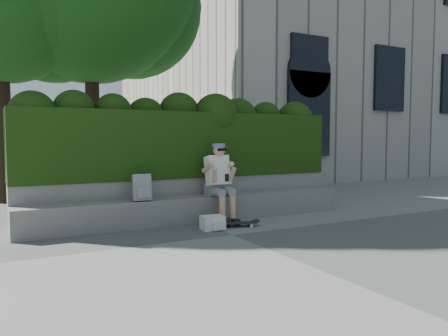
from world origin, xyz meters
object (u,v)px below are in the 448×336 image
skateboard (236,223)px  backpack_ground (212,223)px  person (219,179)px  backpack_plaid (142,188)px

skateboard → backpack_ground: 0.45m
person → skateboard: person is taller
skateboard → backpack_plaid: 1.66m
skateboard → backpack_plaid: (-1.40, 0.66, 0.61)m
person → skateboard: bearing=-88.5°
person → backpack_plaid: bearing=176.6°
backpack_ground → backpack_plaid: bearing=147.2°
skateboard → backpack_plaid: backpack_plaid is taller
skateboard → backpack_ground: bearing=-163.7°
backpack_plaid → backpack_ground: bearing=-26.3°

